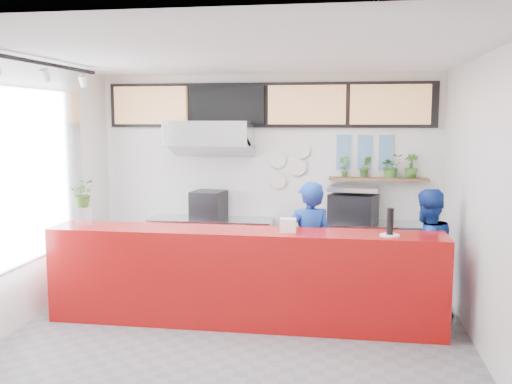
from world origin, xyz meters
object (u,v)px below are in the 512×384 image
Objects in this scene: service_counter at (243,277)px; staff_center at (309,248)px; espresso_machine at (353,208)px; staff_right at (426,254)px; pepper_mill at (390,221)px; panini_oven at (209,205)px.

staff_center reaches higher than service_counter.
service_counter is 2.26m from espresso_machine.
service_counter is at bearing 11.76° from staff_center.
staff_center is at bearing -27.50° from staff_right.
staff_center reaches higher than pepper_mill.
staff_right is 0.93m from pepper_mill.
staff_right is 5.32× the size of pepper_mill.
pepper_mill reaches higher than service_counter.
panini_oven is 2.09m from espresso_machine.
panini_oven is 0.29× the size of staff_right.
service_counter is at bearing 177.48° from pepper_mill.
staff_right is (0.84, -1.24, -0.33)m from espresso_machine.
panini_oven is at bearing -53.94° from staff_right.
espresso_machine is at bearing -86.98° from staff_right.
pepper_mill is at bearing 126.87° from staff_center.
service_counter is 2.06m from panini_oven.
espresso_machine is 1.53m from staff_right.
staff_center reaches higher than espresso_machine.
staff_right is at bearing 53.16° from pepper_mill.
staff_center is 1.15m from pepper_mill.
service_counter is 10.00× the size of panini_oven.
staff_center is at bearing 148.78° from pepper_mill.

